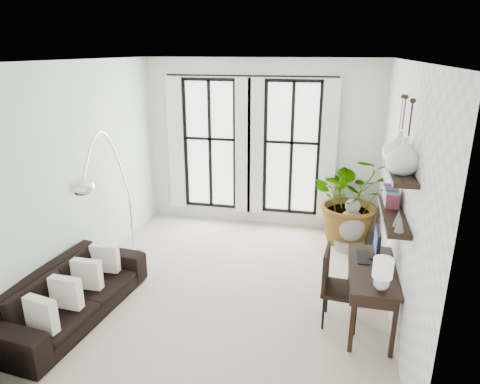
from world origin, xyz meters
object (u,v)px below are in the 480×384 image
(sofa, at_px, (72,293))
(arc_lamp, at_px, (106,165))
(desk_chair, at_px, (335,282))
(desk, at_px, (372,274))
(plant, at_px, (353,198))
(buddha, at_px, (351,228))

(sofa, distance_m, arc_lamp, 1.78)
(desk_chair, bearing_deg, desk, 7.35)
(plant, xyz_separation_m, arc_lamp, (-3.46, -2.19, 0.98))
(sofa, xyz_separation_m, plant, (3.57, 3.18, 0.50))
(sofa, bearing_deg, desk, -75.06)
(sofa, relative_size, arc_lamp, 0.98)
(desk_chair, bearing_deg, plant, 89.20)
(plant, bearing_deg, buddha, -90.67)
(arc_lamp, bearing_deg, desk_chair, -6.52)
(desk_chair, height_order, buddha, desk_chair)
(sofa, height_order, desk, desk)
(arc_lamp, bearing_deg, sofa, -95.87)
(sofa, relative_size, desk_chair, 2.25)
(arc_lamp, bearing_deg, buddha, 28.36)
(arc_lamp, height_order, buddha, arc_lamp)
(sofa, relative_size, desk, 1.71)
(plant, xyz_separation_m, buddha, (-0.00, -0.32, -0.44))
(plant, height_order, arc_lamp, arc_lamp)
(buddha, bearing_deg, plant, 89.33)
(desk, relative_size, desk_chair, 1.32)
(buddha, bearing_deg, desk_chair, -96.37)
(sofa, relative_size, buddha, 2.46)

